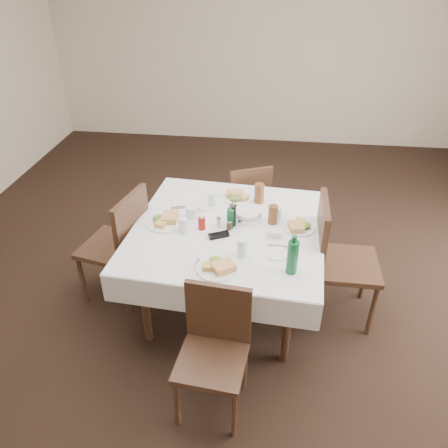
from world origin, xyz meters
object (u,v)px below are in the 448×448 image
object	(u,v)px
green_bottle	(293,257)
chair_east	(335,254)
chair_north	(247,199)
chair_south	(215,342)
dining_table	(228,235)
water_e	(277,214)
bread_basket	(248,216)
oil_cruet_dark	(233,214)
water_w	(183,225)
water_n	(212,200)
water_s	(242,248)
coffee_mug	(192,213)
chair_west	(122,240)
ketchup_bottle	(202,223)
oil_cruet_green	(230,217)

from	to	relation	value
green_bottle	chair_east	bearing A→B (deg)	53.84
chair_north	chair_south	size ratio (longest dim) A/B	0.98
dining_table	water_e	bearing A→B (deg)	20.85
bread_basket	oil_cruet_dark	distance (m)	0.16
green_bottle	chair_north	bearing A→B (deg)	105.68
water_w	oil_cruet_dark	size ratio (longest dim) A/B	0.54
chair_south	oil_cruet_dark	distance (m)	1.01
chair_north	oil_cruet_dark	xyz separation A→B (m)	(-0.05, -0.89, 0.37)
chair_north	water_n	world-z (taller)	water_n
dining_table	bread_basket	world-z (taller)	bread_basket
water_s	coffee_mug	distance (m)	0.61
chair_north	dining_table	bearing A→B (deg)	-94.78
bread_basket	coffee_mug	world-z (taller)	coffee_mug
bread_basket	chair_west	bearing A→B (deg)	-172.03
coffee_mug	chair_north	bearing A→B (deg)	66.22
ketchup_bottle	oil_cruet_green	bearing A→B (deg)	13.33
ketchup_bottle	coffee_mug	bearing A→B (deg)	126.40
bread_basket	coffee_mug	bearing A→B (deg)	-173.67
water_w	ketchup_bottle	world-z (taller)	same
ketchup_bottle	dining_table	bearing A→B (deg)	12.74
water_e	green_bottle	bearing A→B (deg)	-79.83
dining_table	chair_east	xyz separation A→B (m)	(0.82, -0.00, -0.10)
chair_south	water_e	xyz separation A→B (m)	(0.34, 1.04, 0.32)
water_e	water_w	distance (m)	0.73
dining_table	chair_east	size ratio (longest dim) A/B	1.50
water_w	ketchup_bottle	bearing A→B (deg)	23.76
chair_north	water_w	bearing A→B (deg)	-111.28
chair_east	bread_basket	distance (m)	0.72
chair_south	oil_cruet_green	bearing A→B (deg)	90.51
chair_west	water_w	size ratio (longest dim) A/B	8.40
chair_south	chair_east	bearing A→B (deg)	48.58
dining_table	green_bottle	xyz separation A→B (m)	(0.47, -0.48, 0.20)
chair_east	water_n	distance (m)	1.06
water_n	water_e	size ratio (longest dim) A/B	0.99
chair_south	oil_cruet_green	size ratio (longest dim) A/B	4.35
dining_table	water_n	bearing A→B (deg)	118.51
chair_south	chair_west	xyz separation A→B (m)	(-0.89, 0.90, 0.07)
bread_basket	oil_cruet_green	distance (m)	0.19
water_s	ketchup_bottle	bearing A→B (deg)	138.00
water_s	bread_basket	size ratio (longest dim) A/B	0.66
chair_west	water_n	bearing A→B (deg)	23.91
dining_table	chair_south	size ratio (longest dim) A/B	1.76
chair_west	water_s	world-z (taller)	chair_west
chair_north	water_n	xyz separation A→B (m)	(-0.24, -0.63, 0.33)
chair_east	water_e	bearing A→B (deg)	162.69
oil_cruet_dark	green_bottle	xyz separation A→B (m)	(0.44, -0.52, 0.03)
chair_north	coffee_mug	distance (m)	0.98
chair_east	oil_cruet_dark	distance (m)	0.84
oil_cruet_green	ketchup_bottle	world-z (taller)	oil_cruet_green
water_s	ketchup_bottle	xyz separation A→B (m)	(-0.33, 0.30, -0.01)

